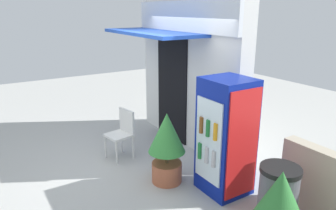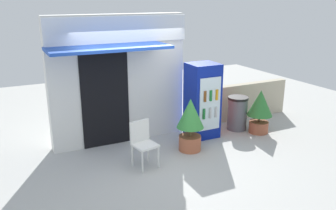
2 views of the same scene
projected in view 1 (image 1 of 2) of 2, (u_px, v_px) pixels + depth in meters
ground at (130, 162)px, 5.74m from camera, size 16.00×16.00×0.00m
storefront_building at (187, 70)px, 6.21m from camera, size 3.07×1.25×2.82m
drink_cooler at (226, 137)px, 4.61m from camera, size 0.69×0.69×1.73m
plastic_chair at (122, 130)px, 5.79m from camera, size 0.49×0.49×0.90m
potted_plant_near_shop at (167, 143)px, 4.91m from camera, size 0.58×0.58×1.15m
potted_plant_curbside at (279, 209)px, 3.37m from camera, size 0.60×0.60×1.06m
trash_bin at (278, 198)px, 3.91m from camera, size 0.50×0.50×0.83m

